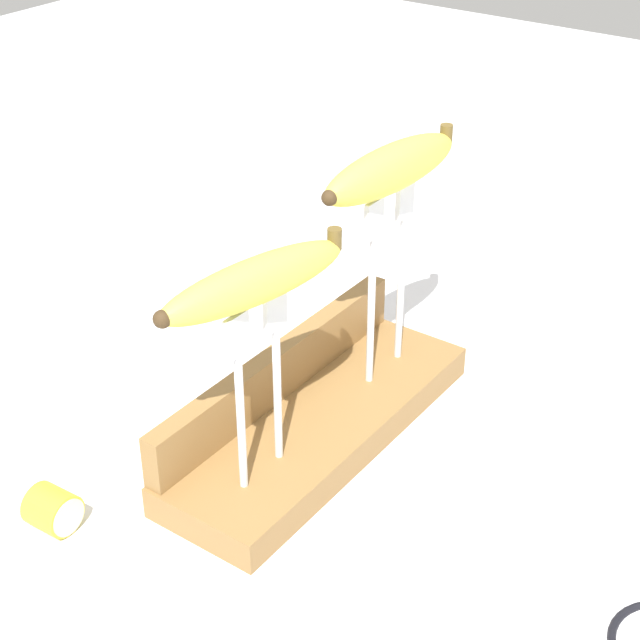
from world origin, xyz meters
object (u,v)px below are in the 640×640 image
Objects in this scene: fork_stand_right at (387,267)px; banana_chunk_near at (54,510)px; banana_raised_left at (255,281)px; banana_raised_right at (391,168)px; fork_stand_left at (258,373)px.

banana_chunk_near is (-0.33, 0.12, -0.13)m from fork_stand_right.
banana_raised_right is at bearing -0.00° from banana_raised_left.
fork_stand_right is 4.80× the size of banana_chunk_near.
fork_stand_left is 0.21m from banana_chunk_near.
banana_raised_right is (0.19, -0.00, 0.03)m from banana_raised_left.
banana_chunk_near is (-0.33, 0.12, -0.22)m from banana_raised_right.
banana_raised_left is 0.26m from banana_chunk_near.
banana_chunk_near is at bearing 137.88° from banana_raised_left.
banana_chunk_near is at bearing 160.02° from banana_raised_right.
banana_raised_right reaches higher than banana_chunk_near.
fork_stand_left is 0.19m from fork_stand_right.
banana_chunk_near is at bearing 160.02° from fork_stand_right.
fork_stand_left is 0.92× the size of banana_raised_left.
banana_raised_left is at bearing 167.17° from fork_stand_left.
fork_stand_right reaches higher than banana_chunk_near.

